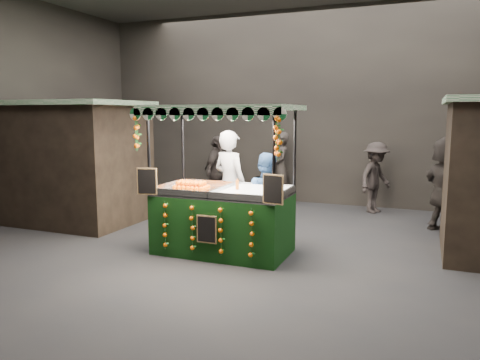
% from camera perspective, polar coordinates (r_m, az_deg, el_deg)
% --- Properties ---
extents(ground, '(12.00, 12.00, 0.00)m').
position_cam_1_polar(ground, '(7.74, 0.73, -9.35)').
color(ground, black).
rests_on(ground, ground).
extents(market_hall, '(12.10, 10.10, 5.05)m').
position_cam_1_polar(market_hall, '(7.46, 0.78, 16.27)').
color(market_hall, black).
rests_on(market_hall, ground).
extents(neighbour_stall_left, '(3.00, 2.20, 2.60)m').
position_cam_1_polar(neighbour_stall_left, '(10.64, -19.86, 2.16)').
color(neighbour_stall_left, black).
rests_on(neighbour_stall_left, ground).
extents(juice_stall, '(2.55, 1.50, 2.47)m').
position_cam_1_polar(juice_stall, '(7.73, -2.11, -3.54)').
color(juice_stall, black).
rests_on(juice_stall, ground).
extents(vendor_grey, '(0.86, 0.71, 2.03)m').
position_cam_1_polar(vendor_grey, '(8.73, -1.24, -0.52)').
color(vendor_grey, gray).
rests_on(vendor_grey, ground).
extents(vendor_blue, '(0.88, 0.72, 1.65)m').
position_cam_1_polar(vendor_blue, '(8.30, 3.16, -2.30)').
color(vendor_blue, navy).
rests_on(vendor_blue, ground).
extents(shopper_0, '(0.77, 0.65, 1.78)m').
position_cam_1_polar(shopper_0, '(11.31, -13.77, 0.62)').
color(shopper_0, black).
rests_on(shopper_0, ground).
extents(shopper_1, '(1.14, 1.13, 1.85)m').
position_cam_1_polar(shopper_1, '(9.33, 27.04, -1.39)').
color(shopper_1, black).
rests_on(shopper_1, ground).
extents(shopper_2, '(1.02, 0.45, 1.71)m').
position_cam_1_polar(shopper_2, '(12.29, -2.24, 1.27)').
color(shopper_2, '#282320').
rests_on(shopper_2, ground).
extents(shopper_3, '(1.04, 1.25, 1.68)m').
position_cam_1_polar(shopper_3, '(11.37, 16.39, 0.29)').
color(shopper_3, black).
rests_on(shopper_3, ground).
extents(shopper_4, '(1.11, 0.97, 1.91)m').
position_cam_1_polar(shopper_4, '(11.91, -15.26, 1.24)').
color(shopper_4, black).
rests_on(shopper_4, ground).
extents(shopper_5, '(1.36, 1.80, 1.90)m').
position_cam_1_polar(shopper_5, '(9.91, 23.99, -0.56)').
color(shopper_5, '#2A2522').
rests_on(shopper_5, ground).
extents(shopper_6, '(0.70, 0.81, 1.86)m').
position_cam_1_polar(shopper_6, '(12.08, 5.04, 1.48)').
color(shopper_6, '#2D2724').
rests_on(shopper_6, ground).
extents(shopper_7, '(0.46, 1.06, 1.79)m').
position_cam_1_polar(shopper_7, '(11.52, -2.87, 0.99)').
color(shopper_7, '#292322').
rests_on(shopper_7, ground).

